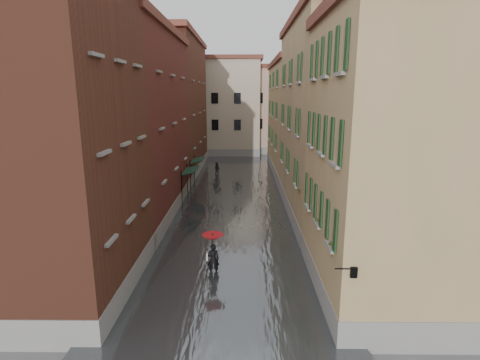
{
  "coord_description": "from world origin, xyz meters",
  "views": [
    {
      "loc": [
        0.83,
        -17.02,
        8.55
      ],
      "look_at": [
        0.6,
        7.03,
        3.0
      ],
      "focal_mm": 28.0,
      "sensor_mm": 36.0,
      "label": 1
    }
  ],
  "objects": [
    {
      "name": "window_planters",
      "position": [
        4.12,
        -1.18,
        3.51
      ],
      "size": [
        0.59,
        8.46,
        0.84
      ],
      "color": "brown",
      "rests_on": "ground"
    },
    {
      "name": "floodwater",
      "position": [
        0.0,
        13.0,
        0.1
      ],
      "size": [
        10.0,
        60.0,
        0.2
      ],
      "primitive_type": "cube",
      "color": "#4B5053",
      "rests_on": "ground"
    },
    {
      "name": "building_right_far",
      "position": [
        7.0,
        24.0,
        5.75
      ],
      "size": [
        6.0,
        16.0,
        11.5
      ],
      "primitive_type": "cube",
      "color": "#9C8350",
      "rests_on": "ground"
    },
    {
      "name": "ground",
      "position": [
        0.0,
        0.0,
        0.0
      ],
      "size": [
        120.0,
        120.0,
        0.0
      ],
      "primitive_type": "plane",
      "color": "#5A5B5D",
      "rests_on": "ground"
    },
    {
      "name": "building_left_far",
      "position": [
        -7.0,
        24.0,
        7.0
      ],
      "size": [
        6.0,
        16.0,
        14.0
      ],
      "primitive_type": "cube",
      "color": "brown",
      "rests_on": "ground"
    },
    {
      "name": "awning_near",
      "position": [
        -3.49,
        12.43,
        2.47
      ],
      "size": [
        1.09,
        3.0,
        2.8
      ],
      "color": "#163324",
      "rests_on": "ground"
    },
    {
      "name": "building_end_pink",
      "position": [
        6.0,
        40.0,
        6.0
      ],
      "size": [
        10.0,
        9.0,
        12.0
      ],
      "primitive_type": "cube",
      "color": "tan",
      "rests_on": "ground"
    },
    {
      "name": "building_right_mid",
      "position": [
        7.0,
        9.0,
        6.5
      ],
      "size": [
        6.0,
        14.0,
        13.0
      ],
      "primitive_type": "cube",
      "color": "tan",
      "rests_on": "ground"
    },
    {
      "name": "awning_far",
      "position": [
        -3.49,
        17.13,
        2.46
      ],
      "size": [
        1.09,
        2.9,
        2.8
      ],
      "color": "#163324",
      "rests_on": "ground"
    },
    {
      "name": "pedestrian_main",
      "position": [
        -0.63,
        -0.4,
        1.32
      ],
      "size": [
        1.06,
        1.06,
        2.06
      ],
      "color": "black",
      "rests_on": "ground"
    },
    {
      "name": "building_right_near",
      "position": [
        7.0,
        -2.0,
        5.75
      ],
      "size": [
        6.0,
        8.0,
        11.5
      ],
      "primitive_type": "cube",
      "color": "#9C8350",
      "rests_on": "ground"
    },
    {
      "name": "building_left_near",
      "position": [
        -7.0,
        -2.0,
        6.5
      ],
      "size": [
        6.0,
        8.0,
        13.0
      ],
      "primitive_type": "cube",
      "color": "brown",
      "rests_on": "ground"
    },
    {
      "name": "building_end_cream",
      "position": [
        -3.0,
        38.0,
        6.5
      ],
      "size": [
        12.0,
        9.0,
        13.0
      ],
      "primitive_type": "cube",
      "color": "#BBAE95",
      "rests_on": "ground"
    },
    {
      "name": "pedestrian_far",
      "position": [
        -1.99,
        22.12,
        0.71
      ],
      "size": [
        0.78,
        0.66,
        1.42
      ],
      "primitive_type": "imported",
      "rotation": [
        0.0,
        0.0,
        -0.19
      ],
      "color": "black",
      "rests_on": "ground"
    },
    {
      "name": "building_left_mid",
      "position": [
        -7.0,
        9.0,
        6.25
      ],
      "size": [
        6.0,
        14.0,
        12.5
      ],
      "primitive_type": "cube",
      "color": "#57201B",
      "rests_on": "ground"
    },
    {
      "name": "wall_lantern",
      "position": [
        4.33,
        -6.0,
        3.01
      ],
      "size": [
        0.71,
        0.22,
        0.35
      ],
      "color": "black",
      "rests_on": "ground"
    }
  ]
}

